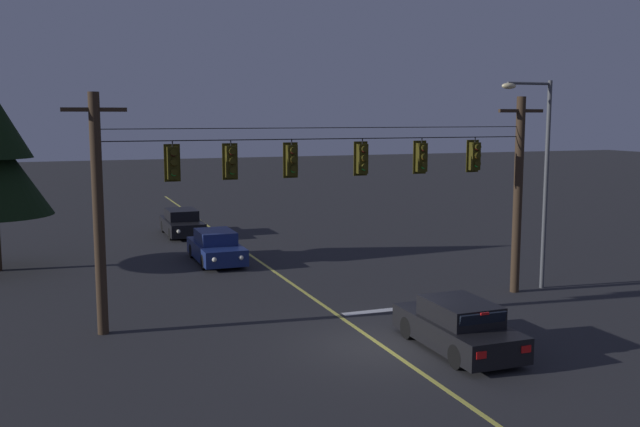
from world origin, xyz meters
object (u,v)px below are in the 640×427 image
object	(u,v)px
traffic_light_rightmost	(422,157)
car_oncoming_lead	(216,248)
traffic_light_leftmost	(173,163)
traffic_light_left_inner	(231,162)
traffic_light_right_inner	(363,159)
car_oncoming_trailing	(182,223)
street_lamp_corner	(539,165)
traffic_light_far_right	(475,156)
car_waiting_near_lane	(458,327)
traffic_light_centre	(292,160)

from	to	relation	value
traffic_light_rightmost	car_oncoming_lead	xyz separation A→B (m)	(-5.08, 9.10, -4.32)
traffic_light_leftmost	traffic_light_rightmost	distance (m)	8.29
car_oncoming_lead	traffic_light_left_inner	bearing A→B (deg)	-99.08
traffic_light_right_inner	car_oncoming_lead	distance (m)	10.48
car_oncoming_trailing	street_lamp_corner	xyz separation A→B (m)	(10.15, -16.62, 3.95)
traffic_light_left_inner	street_lamp_corner	xyz separation A→B (m)	(11.45, 0.18, -0.37)
traffic_light_far_right	street_lamp_corner	world-z (taller)	street_lamp_corner
traffic_light_left_inner	car_waiting_near_lane	world-z (taller)	traffic_light_left_inner
traffic_light_centre	street_lamp_corner	bearing A→B (deg)	1.06
traffic_light_centre	car_oncoming_trailing	world-z (taller)	traffic_light_centre
traffic_light_rightmost	car_waiting_near_lane	xyz separation A→B (m)	(-1.49, -4.92, -4.32)
car_waiting_near_lane	car_oncoming_lead	world-z (taller)	same
car_waiting_near_lane	traffic_light_leftmost	bearing A→B (deg)	144.11
car_waiting_near_lane	car_oncoming_lead	bearing A→B (deg)	104.39
traffic_light_left_inner	traffic_light_far_right	xyz separation A→B (m)	(8.61, 0.00, 0.00)
traffic_light_right_inner	traffic_light_left_inner	bearing A→B (deg)	180.00
traffic_light_far_right	car_waiting_near_lane	xyz separation A→B (m)	(-3.56, -4.92, -4.32)
traffic_light_left_inner	car_waiting_near_lane	distance (m)	8.27
traffic_light_left_inner	traffic_light_centre	distance (m)	1.94
traffic_light_rightmost	traffic_light_right_inner	bearing A→B (deg)	180.00
traffic_light_centre	car_waiting_near_lane	world-z (taller)	traffic_light_centre
car_oncoming_lead	car_oncoming_trailing	bearing A→B (deg)	91.16
traffic_light_left_inner	car_oncoming_lead	xyz separation A→B (m)	(1.45, 9.10, -4.32)
car_oncoming_trailing	traffic_light_left_inner	bearing A→B (deg)	-94.42
traffic_light_rightmost	car_oncoming_lead	size ratio (longest dim) A/B	0.28
traffic_light_rightmost	traffic_light_far_right	world-z (taller)	same
traffic_light_rightmost	traffic_light_far_right	xyz separation A→B (m)	(2.07, 0.00, 0.00)
car_oncoming_trailing	car_oncoming_lead	bearing A→B (deg)	-88.84
traffic_light_right_inner	car_oncoming_trailing	bearing A→B (deg)	100.33
traffic_light_right_inner	car_oncoming_trailing	size ratio (longest dim) A/B	0.28
traffic_light_leftmost	traffic_light_rightmost	xyz separation A→B (m)	(8.29, 0.00, 0.00)
traffic_light_far_right	car_oncoming_lead	world-z (taller)	traffic_light_far_right
car_waiting_near_lane	traffic_light_far_right	bearing A→B (deg)	54.15
traffic_light_centre	traffic_light_rightmost	distance (m)	4.59
traffic_light_centre	car_oncoming_trailing	distance (m)	17.35
traffic_light_rightmost	car_waiting_near_lane	world-z (taller)	traffic_light_rightmost
traffic_light_leftmost	car_oncoming_trailing	world-z (taller)	traffic_light_leftmost
traffic_light_far_right	street_lamp_corner	xyz separation A→B (m)	(2.84, 0.18, -0.37)
traffic_light_left_inner	car_waiting_near_lane	bearing A→B (deg)	-44.28
car_waiting_near_lane	traffic_light_left_inner	bearing A→B (deg)	135.72
traffic_light_left_inner	traffic_light_right_inner	size ratio (longest dim) A/B	1.00
traffic_light_far_right	car_oncoming_lead	xyz separation A→B (m)	(-7.15, 9.10, -4.32)
traffic_light_rightmost	car_oncoming_lead	world-z (taller)	traffic_light_rightmost
traffic_light_leftmost	car_oncoming_lead	size ratio (longest dim) A/B	0.28
traffic_light_centre	street_lamp_corner	size ratio (longest dim) A/B	0.16
street_lamp_corner	traffic_light_far_right	bearing A→B (deg)	-176.46
traffic_light_leftmost	street_lamp_corner	xyz separation A→B (m)	(13.20, 0.18, -0.37)
traffic_light_leftmost	traffic_light_far_right	size ratio (longest dim) A/B	1.00
traffic_light_right_inner	car_waiting_near_lane	distance (m)	6.59
traffic_light_left_inner	car_waiting_near_lane	xyz separation A→B (m)	(5.05, -4.92, -4.32)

